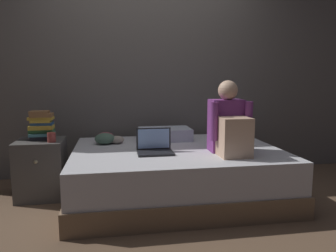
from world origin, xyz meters
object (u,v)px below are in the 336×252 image
book_stack (42,126)px  clothes_pile (107,138)px  person_sitting (229,126)px  mug (52,137)px  nightstand (42,169)px  pillow (165,134)px  bed (176,172)px  laptop (155,147)px

book_stack → clothes_pile: size_ratio=0.94×
person_sitting → mug: 1.65m
book_stack → mug: 0.20m
mug → clothes_pile: size_ratio=0.30×
book_stack → nightstand: bearing=-136.1°
pillow → nightstand: bearing=-169.2°
book_stack → clothes_pile: book_stack is taller
clothes_pile → mug: bearing=-151.2°
bed → person_sitting: size_ratio=3.05×
bed → pillow: 0.55m
mug → clothes_pile: bearing=28.8°
pillow → mug: size_ratio=6.22×
bed → nightstand: bearing=170.9°
pillow → clothes_pile: (-0.63, -0.08, -0.01)m
bed → nightstand: 1.32m
book_stack → clothes_pile: bearing=12.7°
bed → book_stack: book_stack is taller
laptop → pillow: (0.19, 0.61, 0.01)m
nightstand → book_stack: book_stack is taller
laptop → clothes_pile: 0.68m
pillow → mug: 1.19m
mug → clothes_pile: (0.50, 0.28, -0.08)m
laptop → mug: (-0.94, 0.25, 0.07)m
pillow → bed: bearing=-84.8°
clothes_pile → bed: bearing=-28.8°
nightstand → mug: size_ratio=6.27×
book_stack → laptop: bearing=-20.3°
person_sitting → clothes_pile: (-1.10, 0.64, -0.20)m
bed → pillow: size_ratio=3.57×
bed → laptop: 0.41m
nightstand → laptop: laptop is taller
bed → mug: bearing=175.7°
bed → mug: mug is taller
pillow → mug: mug is taller
person_sitting → mug: person_sitting is taller
nightstand → book_stack: (0.02, 0.02, 0.42)m
nightstand → clothes_pile: clothes_pile is taller
pillow → clothes_pile: pillow is taller
book_stack → clothes_pile: 0.65m
person_sitting → book_stack: size_ratio=2.31×
mug → clothes_pile: 0.58m
laptop → mug: 0.97m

